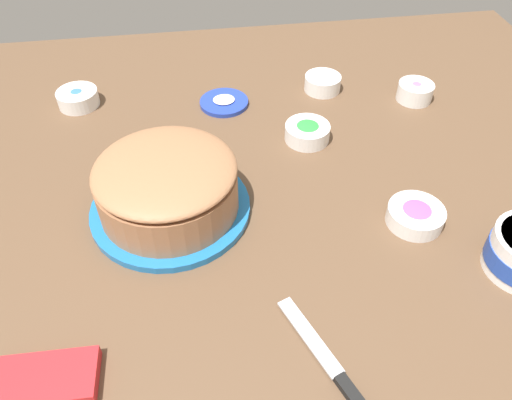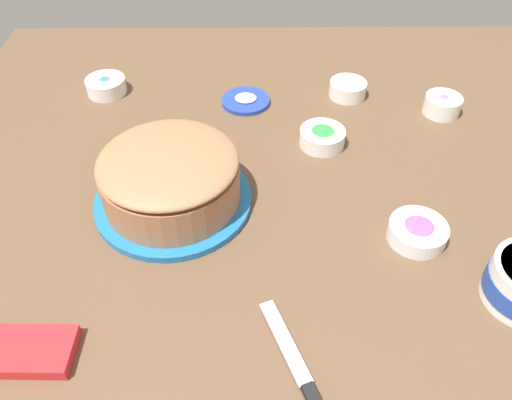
{
  "view_description": "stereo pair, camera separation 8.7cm",
  "coord_description": "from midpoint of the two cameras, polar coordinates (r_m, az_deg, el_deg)",
  "views": [
    {
      "loc": [
        -0.17,
        -0.6,
        0.65
      ],
      "look_at": [
        -0.08,
        0.02,
        0.04
      ],
      "focal_mm": 34.91,
      "sensor_mm": 36.0,
      "label": 1
    },
    {
      "loc": [
        -0.09,
        -0.61,
        0.65
      ],
      "look_at": [
        -0.08,
        0.02,
        0.04
      ],
      "focal_mm": 34.91,
      "sensor_mm": 36.0,
      "label": 2
    }
  ],
  "objects": [
    {
      "name": "ground_plane",
      "position": [
        0.9,
        8.05,
        -2.43
      ],
      "size": [
        1.54,
        1.54,
        0.0
      ],
      "primitive_type": "plane",
      "color": "brown"
    },
    {
      "name": "frosted_cake",
      "position": [
        0.89,
        -7.01,
        2.11
      ],
      "size": [
        0.29,
        0.29,
        0.12
      ],
      "color": "#1E6BB2",
      "rests_on": "ground_plane"
    },
    {
      "name": "frosting_tub_lid",
      "position": [
        1.18,
        0.98,
        11.25
      ],
      "size": [
        0.11,
        0.11,
        0.02
      ],
      "color": "#233DAD",
      "rests_on": "ground_plane"
    },
    {
      "name": "spreading_knife",
      "position": [
        0.71,
        9.55,
        -20.38
      ],
      "size": [
        0.1,
        0.23,
        0.01
      ],
      "color": "silver",
      "rests_on": "ground_plane"
    },
    {
      "name": "sprinkle_bowl_green",
      "position": [
        1.05,
        9.99,
        7.08
      ],
      "size": [
        0.09,
        0.09,
        0.04
      ],
      "color": "white",
      "rests_on": "ground_plane"
    },
    {
      "name": "sprinkle_bowl_yellow",
      "position": [
        1.22,
        12.54,
        12.27
      ],
      "size": [
        0.09,
        0.09,
        0.04
      ],
      "color": "white",
      "rests_on": "ground_plane"
    },
    {
      "name": "sprinkle_bowl_pink",
      "position": [
        1.22,
        22.58,
        10.04
      ],
      "size": [
        0.08,
        0.08,
        0.04
      ],
      "color": "white",
      "rests_on": "ground_plane"
    },
    {
      "name": "sprinkle_bowl_blue",
      "position": [
        1.24,
        -14.88,
        12.54
      ],
      "size": [
        0.09,
        0.09,
        0.04
      ],
      "color": "white",
      "rests_on": "ground_plane"
    },
    {
      "name": "sprinkle_bowl_rainbow",
      "position": [
        0.9,
        20.71,
        -3.52
      ],
      "size": [
        0.1,
        0.1,
        0.03
      ],
      "color": "white",
      "rests_on": "ground_plane"
    },
    {
      "name": "candy_box_lower",
      "position": [
        0.78,
        -21.98,
        -15.94
      ],
      "size": [
        0.14,
        0.08,
        0.02
      ],
      "primitive_type": "cube",
      "rotation": [
        0.0,
        0.0,
        -0.02
      ],
      "color": "red",
      "rests_on": "ground_plane"
    }
  ]
}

